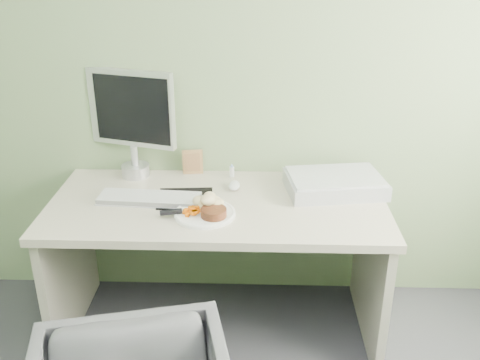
{
  "coord_description": "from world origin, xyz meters",
  "views": [
    {
      "loc": [
        0.18,
        -0.64,
        1.86
      ],
      "look_at": [
        0.11,
        1.5,
        0.9
      ],
      "focal_mm": 40.0,
      "sensor_mm": 36.0,
      "label": 1
    }
  ],
  "objects_px": {
    "scanner": "(335,184)",
    "monitor": "(132,118)",
    "plate": "(205,214)",
    "desk": "(218,235)"
  },
  "relations": [
    {
      "from": "desk",
      "to": "plate",
      "type": "bearing_deg",
      "value": -109.49
    },
    {
      "from": "plate",
      "to": "desk",
      "type": "bearing_deg",
      "value": 70.51
    },
    {
      "from": "scanner",
      "to": "monitor",
      "type": "distance_m",
      "value": 1.07
    },
    {
      "from": "plate",
      "to": "monitor",
      "type": "relative_size",
      "value": 0.5
    },
    {
      "from": "scanner",
      "to": "desk",
      "type": "bearing_deg",
      "value": -174.17
    },
    {
      "from": "plate",
      "to": "scanner",
      "type": "distance_m",
      "value": 0.68
    },
    {
      "from": "scanner",
      "to": "monitor",
      "type": "xyz_separation_m",
      "value": [
        -1.02,
        0.17,
        0.28
      ]
    },
    {
      "from": "plate",
      "to": "scanner",
      "type": "bearing_deg",
      "value": 24.32
    },
    {
      "from": "desk",
      "to": "monitor",
      "type": "bearing_deg",
      "value": 145.14
    },
    {
      "from": "desk",
      "to": "monitor",
      "type": "relative_size",
      "value": 2.88
    }
  ]
}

